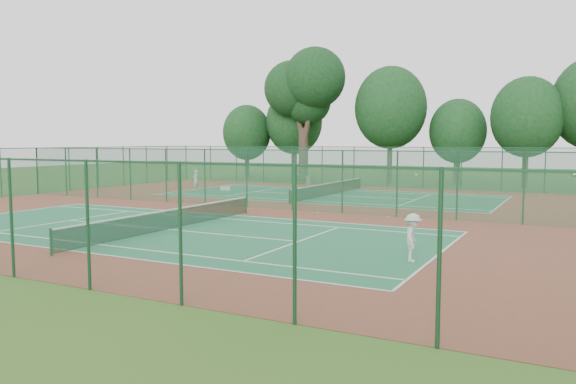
% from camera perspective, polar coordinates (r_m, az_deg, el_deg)
% --- Properties ---
extents(ground, '(120.00, 120.00, 0.00)m').
position_cam_1_polar(ground, '(33.09, -1.92, -1.71)').
color(ground, '#2D4F18').
rests_on(ground, ground).
extents(red_pad, '(40.00, 36.00, 0.01)m').
position_cam_1_polar(red_pad, '(33.09, -1.92, -1.70)').
color(red_pad, maroon).
rests_on(red_pad, ground).
extents(court_near, '(23.77, 10.97, 0.01)m').
position_cam_1_polar(court_near, '(25.71, -11.83, -3.78)').
color(court_near, '#206644').
rests_on(court_near, red_pad).
extents(court_far, '(23.77, 10.97, 0.01)m').
position_cam_1_polar(court_far, '(41.12, 4.24, -0.35)').
color(court_far, '#1E5F3D').
rests_on(court_far, red_pad).
extents(fence_north, '(40.00, 0.09, 3.50)m').
position_cam_1_polar(fence_north, '(49.38, 8.39, 2.57)').
color(fence_north, '#1B5337').
rests_on(fence_north, ground).
extents(fence_west, '(0.09, 36.00, 3.50)m').
position_cam_1_polar(fence_west, '(46.15, -24.13, 1.99)').
color(fence_west, '#18492F').
rests_on(fence_west, ground).
extents(fence_divider, '(40.00, 0.09, 3.50)m').
position_cam_1_polar(fence_divider, '(32.93, -1.93, 1.33)').
color(fence_divider, '#164426').
rests_on(fence_divider, ground).
extents(tennis_net_near, '(0.10, 12.90, 0.97)m').
position_cam_1_polar(tennis_net_near, '(25.63, -11.85, -2.61)').
color(tennis_net_near, '#143920').
rests_on(tennis_net_near, ground).
extents(tennis_net_far, '(0.10, 12.90, 0.97)m').
position_cam_1_polar(tennis_net_far, '(41.08, 4.25, 0.39)').
color(tennis_net_far, '#15391D').
rests_on(tennis_net_far, ground).
extents(player_near, '(0.80, 1.14, 1.61)m').
position_cam_1_polar(player_near, '(18.88, 12.56, -4.55)').
color(player_near, silver).
rests_on(player_near, court_near).
extents(player_far, '(0.40, 0.60, 1.65)m').
position_cam_1_polar(player_far, '(45.99, -9.35, 1.22)').
color(player_far, silver).
rests_on(player_far, court_far).
extents(trash_bin, '(0.54, 0.54, 0.81)m').
position_cam_1_polar(trash_bin, '(50.71, 2.10, 1.17)').
color(trash_bin, slate).
rests_on(trash_bin, red_pad).
extents(bench, '(1.48, 0.86, 0.88)m').
position_cam_1_polar(bench, '(51.41, 1.33, 1.28)').
color(bench, '#13371B').
rests_on(bench, red_pad).
extents(kit_bag, '(0.89, 0.53, 0.31)m').
position_cam_1_polar(kit_bag, '(45.57, -6.35, 0.37)').
color(kit_bag, silver).
rests_on(kit_bag, red_pad).
extents(stray_ball_a, '(0.07, 0.07, 0.07)m').
position_cam_1_polar(stray_ball_a, '(30.88, 3.05, -2.12)').
color(stray_ball_a, '#D9E735').
rests_on(stray_ball_a, red_pad).
extents(stray_ball_b, '(0.07, 0.07, 0.07)m').
position_cam_1_polar(stray_ball_b, '(29.67, 10.12, -2.50)').
color(stray_ball_b, yellow).
rests_on(stray_ball_b, red_pad).
extents(stray_ball_c, '(0.07, 0.07, 0.07)m').
position_cam_1_polar(stray_ball_c, '(32.95, -3.78, -1.67)').
color(stray_ball_c, gold).
rests_on(stray_ball_c, red_pad).
extents(big_tree, '(8.53, 6.24, 13.10)m').
position_cam_1_polar(big_tree, '(56.51, 1.75, 10.57)').
color(big_tree, '#34271C').
rests_on(big_tree, ground).
extents(evergreen_row, '(39.00, 5.00, 12.00)m').
position_cam_1_polar(evergreen_row, '(55.28, 10.97, 0.98)').
color(evergreen_row, black).
rests_on(evergreen_row, ground).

